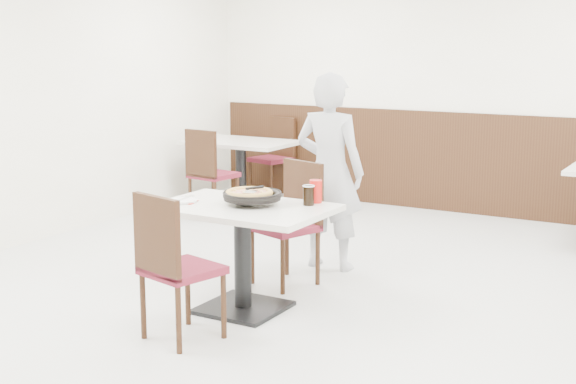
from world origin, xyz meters
The scene contains 20 objects.
floor centered at (0.00, 0.00, 0.00)m, with size 7.00×7.00×0.00m, color #B3B2AE.
wall_back centered at (0.00, 3.50, 1.40)m, with size 6.00×0.04×2.80m, color silver.
wall_left centered at (-3.00, 0.00, 1.40)m, with size 0.04×7.00×2.80m, color silver.
wainscot_back centered at (0.00, 3.48, 0.55)m, with size 5.90×0.03×1.10m, color black.
main_table centered at (-0.21, -0.43, 0.38)m, with size 1.20×0.80×0.75m, color beige, non-canonical shape.
chair_near centered at (-0.24, -1.08, 0.47)m, with size 0.42×0.42×0.95m, color black, non-canonical shape.
chair_far centered at (-0.26, 0.24, 0.47)m, with size 0.42×0.42×0.95m, color black, non-canonical shape.
trivet centered at (-0.22, -0.39, 0.77)m, with size 0.13×0.13×0.04m, color black.
pizza_pan centered at (-0.17, -0.36, 0.79)m, with size 0.40×0.40×0.01m, color black.
pizza centered at (-0.20, -0.35, 0.81)m, with size 0.29×0.29×0.02m, color gold.
pizza_server centered at (-0.17, -0.38, 0.84)m, with size 0.08×0.10×0.00m, color silver.
napkin centered at (-0.63, -0.52, 0.75)m, with size 0.15×0.15×0.00m, color white.
side_plate centered at (-0.63, -0.53, 0.76)m, with size 0.18×0.18×0.01m, color white.
fork centered at (-0.65, -0.50, 0.77)m, with size 0.01×0.15×0.00m, color silver.
cola_glass centered at (0.18, -0.19, 0.81)m, with size 0.08×0.08×0.13m, color black.
red_cup centered at (0.18, -0.08, 0.83)m, with size 0.09×0.09×0.16m, color red.
diner_person centered at (-0.18, 0.83, 0.81)m, with size 0.59×0.39×1.62m, color #B8B8BD.
bg_table_left centered at (-2.21, 2.58, 0.38)m, with size 1.20×0.80×0.75m, color beige, non-canonical shape.
bg_chair_left_near centered at (-2.15, 1.97, 0.47)m, with size 0.42×0.42×0.95m, color black, non-canonical shape.
bg_chair_left_far centered at (-2.21, 3.25, 0.47)m, with size 0.42×0.42×0.95m, color black, non-canonical shape.
Camera 1 is at (2.77, -4.94, 1.87)m, focal length 50.00 mm.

